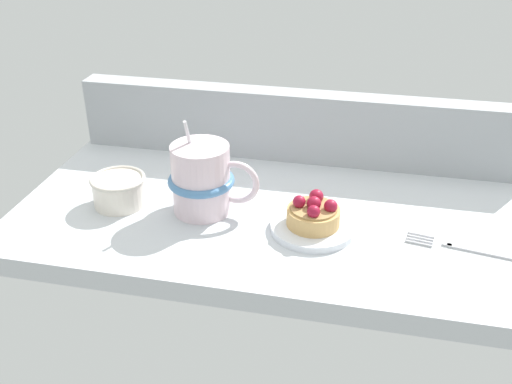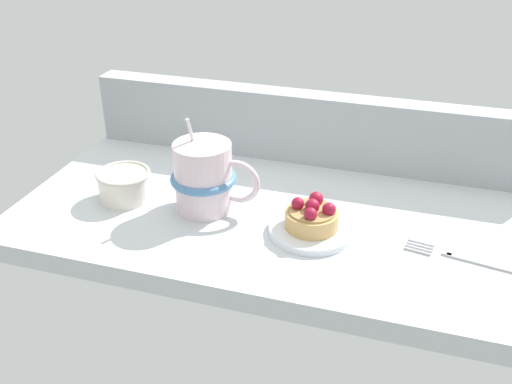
{
  "view_description": "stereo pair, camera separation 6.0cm",
  "coord_description": "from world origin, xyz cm",
  "px_view_note": "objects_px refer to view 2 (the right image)",
  "views": [
    {
      "loc": [
        12.3,
        -72.48,
        43.5
      ],
      "look_at": [
        -2.58,
        -3.75,
        4.5
      ],
      "focal_mm": 41.0,
      "sensor_mm": 36.0,
      "label": 1
    },
    {
      "loc": [
        18.1,
        -70.96,
        43.5
      ],
      "look_at": [
        -2.58,
        -3.75,
        4.5
      ],
      "focal_mm": 41.0,
      "sensor_mm": 36.0,
      "label": 2
    }
  ],
  "objects_px": {
    "raspberry_tart": "(312,216)",
    "coffee_mug": "(205,177)",
    "dessert_plate": "(311,230)",
    "sugar_bowl": "(124,184)",
    "dessert_fork": "(474,260)"
  },
  "relations": [
    {
      "from": "raspberry_tart",
      "to": "coffee_mug",
      "type": "bearing_deg",
      "value": 172.91
    },
    {
      "from": "dessert_plate",
      "to": "sugar_bowl",
      "type": "height_order",
      "value": "sugar_bowl"
    },
    {
      "from": "coffee_mug",
      "to": "dessert_fork",
      "type": "distance_m",
      "value": 0.38
    },
    {
      "from": "raspberry_tart",
      "to": "dessert_fork",
      "type": "bearing_deg",
      "value": -1.77
    },
    {
      "from": "raspberry_tart",
      "to": "sugar_bowl",
      "type": "relative_size",
      "value": 0.9
    },
    {
      "from": "raspberry_tart",
      "to": "sugar_bowl",
      "type": "distance_m",
      "value": 0.29
    },
    {
      "from": "coffee_mug",
      "to": "sugar_bowl",
      "type": "height_order",
      "value": "coffee_mug"
    },
    {
      "from": "coffee_mug",
      "to": "dessert_fork",
      "type": "bearing_deg",
      "value": -4.08
    },
    {
      "from": "raspberry_tart",
      "to": "sugar_bowl",
      "type": "bearing_deg",
      "value": 177.68
    },
    {
      "from": "raspberry_tart",
      "to": "coffee_mug",
      "type": "distance_m",
      "value": 0.16
    },
    {
      "from": "raspberry_tart",
      "to": "coffee_mug",
      "type": "relative_size",
      "value": 0.52
    },
    {
      "from": "dessert_plate",
      "to": "coffee_mug",
      "type": "distance_m",
      "value": 0.17
    },
    {
      "from": "coffee_mug",
      "to": "dessert_fork",
      "type": "height_order",
      "value": "coffee_mug"
    },
    {
      "from": "dessert_plate",
      "to": "raspberry_tart",
      "type": "height_order",
      "value": "raspberry_tart"
    },
    {
      "from": "raspberry_tart",
      "to": "dessert_fork",
      "type": "relative_size",
      "value": 0.41
    }
  ]
}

